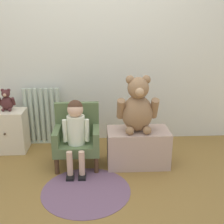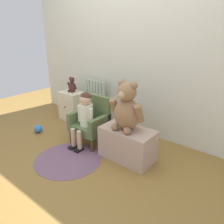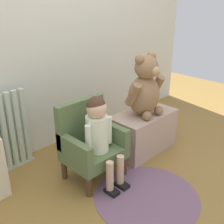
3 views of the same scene
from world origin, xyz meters
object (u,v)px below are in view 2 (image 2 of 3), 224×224
Objects in this scene: low_bench at (127,144)px; toy_ball at (38,129)px; large_teddy_bear at (127,109)px; floor_rug at (68,159)px; small_dresser at (72,106)px; small_teddy_bear at (72,85)px; radiator at (95,101)px; child_armchair at (91,121)px; child_figure at (85,112)px.

low_bench is 1.43m from toy_ball.
large_teddy_bear is 0.71× the size of floor_rug.
small_dresser reaches higher than toy_ball.
small_teddy_bear is (0.01, 0.02, 0.34)m from small_dresser.
small_teddy_bear reaches higher than low_bench.
child_armchair is (0.44, -0.54, -0.04)m from radiator.
child_armchair is (0.78, -0.36, 0.06)m from small_dresser.
child_armchair is 1.02× the size of low_bench.
small_teddy_bear reaches higher than child_figure.
toy_ball reaches higher than floor_rug.
large_teddy_bear is 0.90m from floor_rug.
low_bench is (0.61, -0.04, -0.11)m from child_armchair.
floor_rug is at bearing -137.73° from large_teddy_bear.
small_dresser is (-0.34, -0.19, -0.10)m from radiator.
child_figure is at bearing -32.00° from small_teddy_bear.
small_dresser is 1.48m from large_teddy_bear.
large_teddy_bear is at bearing -5.01° from child_armchair.
large_teddy_bear reaches higher than child_armchair.
toy_ball is (-0.79, -0.30, -0.24)m from child_armchair.
low_bench is at bearing -16.88° from small_teddy_bear.
radiator is 1.21m from low_bench.
radiator is 1.08× the size of child_armchair.
small_teddy_bear is at bearing 163.12° from low_bench.
child_armchair is at bearing 176.04° from low_bench.
radiator reaches higher than child_armchair.
small_dresser is 3.99× the size of toy_ball.
low_bench is at bearing -16.00° from small_dresser.
child_figure reaches higher than low_bench.
low_bench is (0.61, 0.06, -0.26)m from child_figure.
small_dresser is 0.75× the size of child_armchair.
large_teddy_bear is (-0.02, -0.01, 0.43)m from low_bench.
large_teddy_bear is at bearing 5.22° from child_figure.
child_figure is 1.27× the size of large_teddy_bear.
radiator is 0.44m from small_teddy_bear.
small_dresser is 0.68m from toy_ball.
child_armchair is at bearing 90.00° from child_figure.
child_figure is at bearing -174.00° from low_bench.
radiator is 0.87× the size of floor_rug.
radiator is 0.96m from toy_ball.
low_bench is 5.21× the size of toy_ball.
child_figure is 0.90m from toy_ball.
toy_ball is at bearing -169.70° from large_teddy_bear.
low_bench reaches higher than floor_rug.
toy_ball is at bearing -91.45° from small_teddy_bear.
child_figure is at bearing 104.03° from floor_rug.
child_armchair is at bearing 20.98° from toy_ball.
child_armchair is at bearing 101.15° from floor_rug.
small_dresser is at bearing -151.08° from radiator.
toy_ball is (-1.38, -0.25, -0.55)m from large_teddy_bear.
radiator is 0.79m from child_figure.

